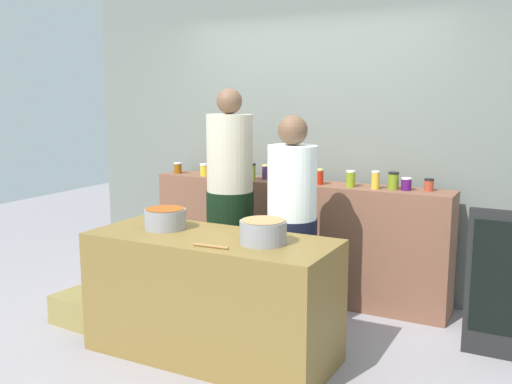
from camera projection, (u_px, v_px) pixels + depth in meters
The scene contains 24 objects.
ground at pixel (234, 339), 4.33m from camera, with size 12.00×12.00×0.00m, color gray.
storefront_wall at pixel (312, 126), 5.34m from camera, with size 4.80×0.12×3.00m, color slate.
display_shelf at pixel (295, 239), 5.20m from camera, with size 2.70×0.36×1.03m, color brown.
prep_table at pixel (212, 296), 4.00m from camera, with size 1.70×0.70×0.85m, color olive.
preserve_jar_0 at pixel (178, 168), 5.64m from camera, with size 0.08×0.08×0.10m.
preserve_jar_1 at pixel (205, 170), 5.47m from camera, with size 0.09×0.09×0.11m.
preserve_jar_2 at pixel (231, 170), 5.43m from camera, with size 0.07×0.07×0.12m.
preserve_jar_3 at pixel (240, 170), 5.38m from camera, with size 0.09×0.09×0.13m.
preserve_jar_4 at pixel (251, 171), 5.24m from camera, with size 0.09×0.09×0.14m.
preserve_jar_5 at pixel (266, 172), 5.26m from camera, with size 0.08×0.08×0.13m.
preserve_jar_6 at pixel (309, 176), 5.07m from camera, with size 0.09×0.09×0.11m.
preserve_jar_7 at pixel (319, 177), 4.95m from camera, with size 0.09×0.09×0.13m.
preserve_jar_8 at pixel (351, 179), 4.83m from camera, with size 0.08×0.08×0.14m.
preserve_jar_9 at pixel (375, 180), 4.72m from camera, with size 0.07×0.07×0.15m.
preserve_jar_10 at pixel (393, 181), 4.70m from camera, with size 0.09×0.09×0.14m.
preserve_jar_11 at pixel (406, 184), 4.66m from camera, with size 0.09×0.09×0.10m.
preserve_jar_12 at pixel (429, 185), 4.63m from camera, with size 0.08×0.08×0.10m.
cooking_pot_left at pixel (165, 219), 4.14m from camera, with size 0.29×0.29×0.15m.
cooking_pot_center at pixel (263, 232), 3.73m from camera, with size 0.30×0.30×0.15m.
wooden_spoon at pixel (211, 246), 3.64m from camera, with size 0.02×0.02×0.24m, color #9E703D.
cook_with_tongs at pixel (230, 213), 4.77m from camera, with size 0.39×0.39×1.83m.
cook_in_cap at pixel (292, 237), 4.34m from camera, with size 0.38×0.38×1.64m.
bread_crate at pixel (82, 309), 4.61m from camera, with size 0.43×0.32×0.23m, color olive.
chalkboard_sign at pixel (505, 285), 3.92m from camera, with size 0.51×0.05×1.03m.
Camera 1 is at (2.05, -3.54, 1.80)m, focal length 41.06 mm.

